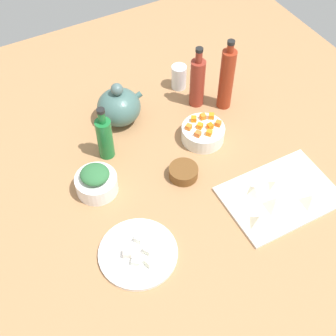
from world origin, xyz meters
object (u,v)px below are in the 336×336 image
bowl_small_side (183,172)px  cutting_board (280,195)px  bottle_0 (197,82)px  bottle_1 (227,79)px  teapot (119,106)px  bottle_2 (105,137)px  drinking_glass_0 (179,77)px  plate_tofu (138,253)px  bowl_greens (97,184)px  bowl_carrots (203,133)px

bowl_small_side → cutting_board: bearing=-43.8°
bowl_small_side → bottle_0: bearing=52.4°
bottle_0 → bottle_1: bearing=-35.3°
teapot → bottle_2: (-10.72, -12.71, 1.81)cm
bottle_2 → drinking_glass_0: 42.35cm
plate_tofu → bottle_1: bottle_1 is taller
bowl_greens → bowl_carrots: bearing=4.1°
teapot → bottle_0: bottle_0 is taller
bowl_greens → drinking_glass_0: size_ratio=1.38×
bottle_0 → bottle_2: bottle_0 is taller
bottle_1 → cutting_board: bearing=-99.4°
plate_tofu → bottle_1: (54.92, 40.32, 11.78)cm
bowl_greens → bottle_2: (8.66, 12.15, 5.38)cm
cutting_board → teapot: bearing=118.4°
bottle_0 → drinking_glass_0: bottle_0 is taller
cutting_board → bottle_0: (-1.04, 49.21, 9.57)cm
plate_tofu → bottle_0: size_ratio=0.93×
plate_tofu → bottle_0: bearing=44.7°
bowl_greens → bottle_1: (56.03, 13.71, 9.44)cm
bowl_greens → bowl_small_side: size_ratio=1.39×
cutting_board → bowl_small_side: (-22.39, 21.48, 1.36)cm
drinking_glass_0 → bowl_small_side: bearing=-117.5°
plate_tofu → bowl_carrots: bowl_carrots is taller
bowl_small_side → drinking_glass_0: bearing=62.5°
cutting_board → bottle_0: bottle_0 is taller
bottle_1 → bottle_0: bearing=144.7°
cutting_board → bottle_2: bottle_2 is taller
plate_tofu → drinking_glass_0: bearing=51.5°
bowl_greens → bottle_0: size_ratio=0.54×
plate_tofu → drinking_glass_0: drinking_glass_0 is taller
plate_tofu → bowl_greens: size_ratio=1.72×
bowl_greens → bottle_2: size_ratio=0.64×
bowl_carrots → bottle_1: (15.59, 10.83, 9.68)cm
plate_tofu → bottle_2: bearing=79.0°
bowl_carrots → drinking_glass_0: (6.19, 27.68, 2.03)cm
teapot → bottle_1: size_ratio=0.60×
bottle_2 → plate_tofu: bearing=-101.0°
bowl_carrots → teapot: bearing=133.8°
cutting_board → bottle_1: bottle_1 is taller
plate_tofu → bowl_small_side: bowl_small_side is taller
bowl_small_side → teapot: 34.10cm
bowl_greens → bowl_carrots: (40.44, 2.87, -0.24)cm
bowl_greens → bottle_1: size_ratio=0.47×
bowl_carrots → bottle_0: 19.66cm
plate_tofu → bowl_greens: bowl_greens is taller
cutting_board → teapot: (-29.44, 54.52, 6.01)cm
cutting_board → drinking_glass_0: drinking_glass_0 is taller
bowl_carrots → drinking_glass_0: size_ratio=1.55×
teapot → bottle_2: bottle_2 is taller
plate_tofu → bowl_carrots: (39.33, 29.48, 2.10)cm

